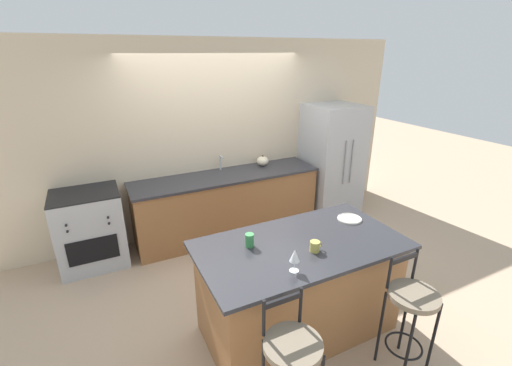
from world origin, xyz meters
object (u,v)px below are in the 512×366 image
Objects in this scene: bar_stool_far at (410,308)px; wine_glass at (295,256)px; pumpkin_decoration at (263,161)px; coffee_mug at (315,246)px; oven_range at (90,229)px; bar_stool_near at (292,359)px; dinner_plate at (350,219)px; refrigerator at (331,161)px; tumbler_cup at (250,240)px.

bar_stool_far is 1.04m from wine_glass.
pumpkin_decoration is at bearing 86.21° from bar_stool_far.
wine_glass is 1.64× the size of coffee_mug.
bar_stool_far is at bearing -51.40° from oven_range.
bar_stool_near is 4.36× the size of dinner_plate.
coffee_mug is at bearing -153.62° from dinner_plate.
wine_glass is (-0.96, -0.49, 0.12)m from dinner_plate.
refrigerator is 1.68× the size of bar_stool_near.
bar_stool_far is at bearing -93.79° from pumpkin_decoration.
coffee_mug is at bearing -130.68° from refrigerator.
pumpkin_decoration is at bearing 66.22° from bar_stool_near.
refrigerator is 1.83× the size of oven_range.
wine_glass is at bearing 151.87° from bar_stool_far.
coffee_mug is (-0.52, 0.60, 0.37)m from bar_stool_far.
coffee_mug is at bearing 45.66° from bar_stool_near.
pumpkin_decoration is at bearing 88.28° from dinner_plate.
bar_stool_near is at bearing 179.82° from bar_stool_far.
refrigerator is 1.68× the size of bar_stool_far.
tumbler_cup is (-0.98, 0.92, 0.39)m from bar_stool_far.
dinner_plate is at bearing -123.17° from refrigerator.
tumbler_cup reaches higher than oven_range.
oven_range is at bearing 128.60° from bar_stool_far.
bar_stool_near reaches higher than oven_range.
refrigerator is 2.83m from coffee_mug.
refrigerator is 9.96× the size of pumpkin_decoration.
dinner_plate is (0.13, 0.93, 0.34)m from bar_stool_far.
dinner_plate is 2.05× the size of tumbler_cup.
wine_glass is at bearing -133.00° from refrigerator.
oven_range reaches higher than dinner_plate.
coffee_mug is (-1.84, -2.15, 0.11)m from refrigerator.
wine_glass is 1.61× the size of tumbler_cup.
refrigerator reaches higher than wine_glass.
coffee_mug is 2.46m from pumpkin_decoration.
refrigerator is at bearing 47.00° from wine_glass.
wine_glass is 0.36m from coffee_mug.
bar_stool_far is (1.10, -0.00, 0.00)m from bar_stool_near.
dinner_plate is 0.73m from coffee_mug.
oven_range is at bearing 112.13° from bar_stool_near.
refrigerator is at bearing 48.49° from bar_stool_near.
oven_range is (-3.57, 0.07, -0.40)m from refrigerator.
tumbler_cup is at bearing 82.25° from bar_stool_near.
coffee_mug is 0.56m from tumbler_cup.
refrigerator is 15.35× the size of coffee_mug.
coffee_mug is (1.73, -2.21, 0.51)m from oven_range.
tumbler_cup is (-0.15, 0.48, -0.07)m from wine_glass.
pumpkin_decoration reaches higher than coffee_mug.
bar_stool_near is 1.00× the size of bar_stool_far.
bar_stool_far is at bearing -98.25° from dinner_plate.
pumpkin_decoration is at bearing 60.00° from tumbler_cup.
pumpkin_decoration reaches higher than oven_range.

